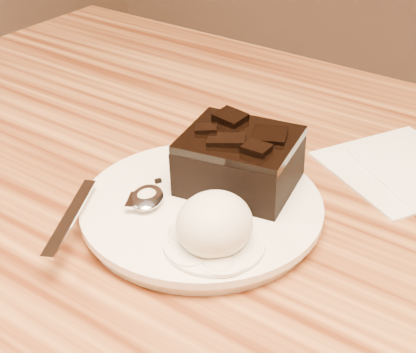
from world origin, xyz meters
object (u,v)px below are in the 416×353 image
Objects in this scene: plate at (202,210)px; napkin at (402,168)px; brownie at (239,164)px; ice_cream_scoop at (214,224)px; spoon at (147,199)px.

plate is 0.22m from napkin.
brownie is 0.72× the size of napkin.
ice_cream_scoop is (0.03, -0.09, -0.00)m from brownie.
spoon is (-0.05, -0.07, -0.02)m from brownie.
plate is at bearing 11.47° from spoon.
brownie reaches higher than spoon.
brownie is at bearing 28.55° from spoon.
spoon is at bearing -125.47° from napkin.
spoon reaches higher than napkin.
brownie reaches higher than plate.
napkin is (0.11, 0.15, -0.04)m from brownie.
ice_cream_scoop reaches higher than plate.
napkin is at bearing 57.99° from plate.
napkin is at bearing 53.96° from brownie.
brownie is at bearing -126.04° from napkin.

